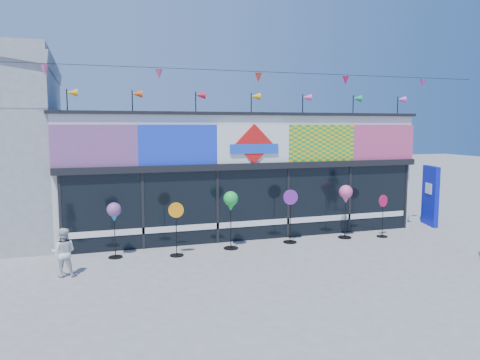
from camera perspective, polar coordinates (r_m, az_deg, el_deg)
name	(u,v)px	position (r m, az deg, el deg)	size (l,w,h in m)	color
ground	(298,271)	(12.21, 7.13, -10.91)	(80.00, 80.00, 0.00)	slate
kite_shop	(230,170)	(17.28, -1.18, 1.23)	(16.00, 5.70, 5.31)	white
blue_sign	(430,196)	(18.65, 22.18, -1.77)	(0.45, 1.10, 2.20)	#0C18B4
spinner_0	(114,214)	(13.43, -15.09, -3.98)	(0.40, 0.40, 1.56)	black
spinner_1	(176,228)	(13.36, -7.77, -5.80)	(0.43, 0.39, 1.53)	black
spinner_2	(231,203)	(13.90, -1.13, -2.80)	(0.44, 0.44, 1.74)	black
spinner_3	(290,215)	(14.79, 6.15, -4.24)	(0.47, 0.43, 1.69)	black
spinner_4	(346,196)	(15.63, 12.76, -1.88)	(0.44, 0.44, 1.75)	black
spinner_5	(383,215)	(16.20, 17.01, -4.08)	(0.39, 0.36, 1.41)	black
child	(64,252)	(12.30, -20.71, -8.24)	(0.59, 0.34, 1.21)	silver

